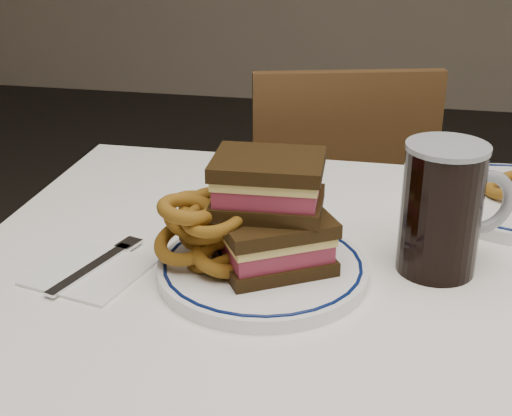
% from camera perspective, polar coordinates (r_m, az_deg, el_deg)
% --- Properties ---
extents(dining_table, '(1.27, 0.87, 0.75)m').
position_cam_1_polar(dining_table, '(0.93, 15.31, -12.34)').
color(dining_table, white).
rests_on(dining_table, floor).
extents(chair_far, '(0.48, 0.48, 0.85)m').
position_cam_1_polar(chair_far, '(1.70, 6.15, -1.21)').
color(chair_far, '#4E3019').
rests_on(chair_far, floor).
extents(main_plate, '(0.26, 0.26, 0.02)m').
position_cam_1_polar(main_plate, '(0.87, 0.54, -4.87)').
color(main_plate, white).
rests_on(main_plate, dining_table).
extents(reuben_sandwich, '(0.16, 0.15, 0.13)m').
position_cam_1_polar(reuben_sandwich, '(0.84, 1.22, -0.36)').
color(reuben_sandwich, black).
rests_on(reuben_sandwich, main_plate).
extents(onion_rings_main, '(0.13, 0.13, 0.11)m').
position_cam_1_polar(onion_rings_main, '(0.86, -3.88, -1.66)').
color(onion_rings_main, brown).
rests_on(onion_rings_main, main_plate).
extents(ketchup_ramekin, '(0.05, 0.05, 0.03)m').
position_cam_1_polar(ketchup_ramekin, '(0.96, -1.38, -0.50)').
color(ketchup_ramekin, silver).
rests_on(ketchup_ramekin, main_plate).
extents(beer_mug, '(0.14, 0.10, 0.16)m').
position_cam_1_polar(beer_mug, '(0.89, 14.80, 0.03)').
color(beer_mug, black).
rests_on(beer_mug, dining_table).
extents(napkin_fork, '(0.15, 0.17, 0.01)m').
position_cam_1_polar(napkin_fork, '(0.91, -13.00, -4.85)').
color(napkin_fork, white).
rests_on(napkin_fork, dining_table).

